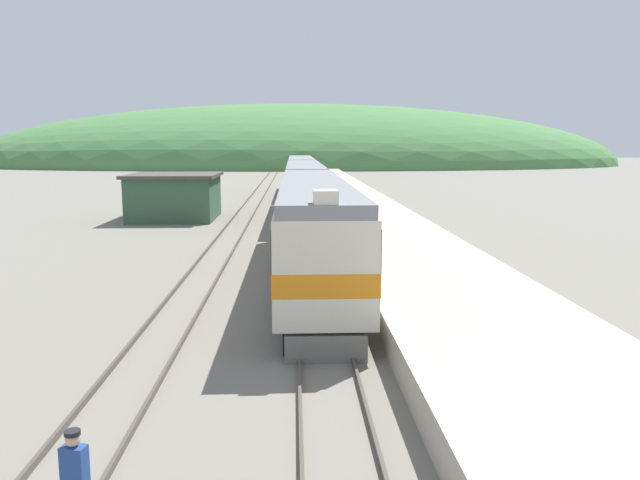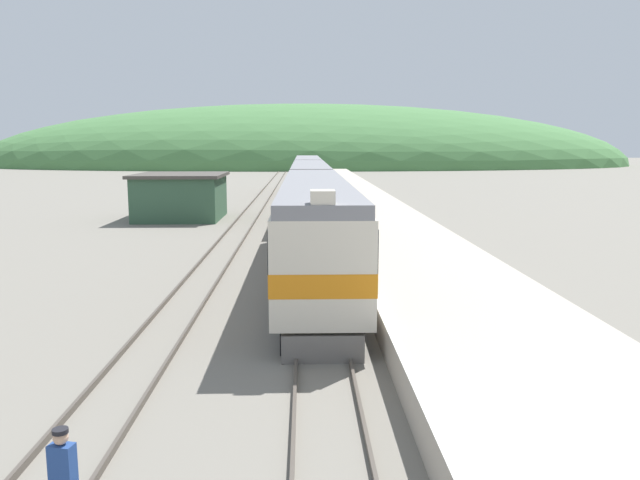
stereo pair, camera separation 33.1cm
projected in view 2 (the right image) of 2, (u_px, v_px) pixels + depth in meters
The scene contains 9 objects.
track_main at pixel (308, 194), 70.25m from camera, with size 1.52×180.00×0.16m.
track_siding at pixel (265, 194), 70.12m from camera, with size 1.52×180.00×0.16m.
platform at pixel (368, 210), 50.56m from camera, with size 6.09×140.00×0.94m.
distant_hills at pixel (305, 165), 166.06m from camera, with size 171.09×76.99×31.90m.
station_shed at pixel (181, 196), 48.02m from camera, with size 6.68×7.48×3.48m.
express_train_lead_car at pixel (315, 225), 26.66m from camera, with size 2.87×21.82×4.57m.
carriage_second at pixel (310, 188), 49.06m from camera, with size 2.86×21.29×4.21m.
carriage_third at pixel (308, 174), 70.96m from camera, with size 2.86×21.29×4.21m.
track_worker at pixel (63, 475), 9.15m from camera, with size 0.40×0.29×1.68m.
Camera 2 is at (-0.50, -0.22, 5.78)m, focal length 35.00 mm.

